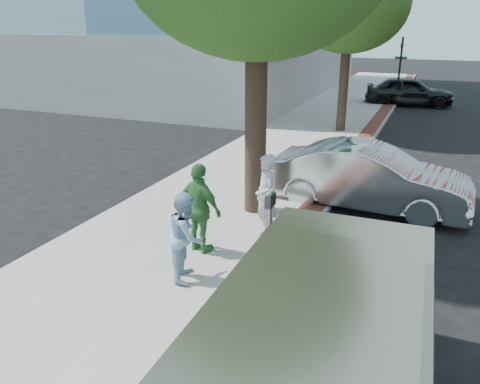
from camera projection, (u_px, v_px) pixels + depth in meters
The scene contains 14 objects.
ground at pixel (249, 251), 9.97m from camera, with size 120.00×120.00×0.00m, color black.
sidewalk at pixel (291, 151), 17.42m from camera, with size 5.00×60.00×0.15m, color #9E9991.
brick_strip at pixel (351, 155), 16.59m from camera, with size 0.60×60.00×0.01m, color brown.
curb at pixel (361, 158), 16.49m from camera, with size 0.10×60.00×0.15m, color gray.
office_base at pixel (195, 61), 33.10m from camera, with size 18.20×22.20×4.00m, color gray.
signal_near at pixel (400, 64), 27.92m from camera, with size 0.70×0.15×3.80m.
tree_far at pixel (350, 4), 18.74m from camera, with size 4.80×4.80×7.14m.
parking_meter at pixel (270, 211), 8.91m from camera, with size 0.12×0.32×1.47m.
person_gray at pixel (266, 197), 9.93m from camera, with size 0.68×0.45×1.88m, color silver.
person_officer at pixel (187, 236), 8.39m from camera, with size 0.80×0.63×1.65m, color #80A6C6.
person_green at pixel (200, 209), 9.34m from camera, with size 1.10×0.46×1.87m, color #3A813B.
sedan_silver at pixel (369, 177), 12.04m from camera, with size 1.76×5.05×1.66m, color silver.
bg_car at pixel (409, 91), 27.13m from camera, with size 1.97×4.91×1.67m, color black.
van at pixel (313, 371), 4.91m from camera, with size 2.29×5.70×2.08m.
Camera 1 is at (3.32, -8.31, 4.59)m, focal length 35.00 mm.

